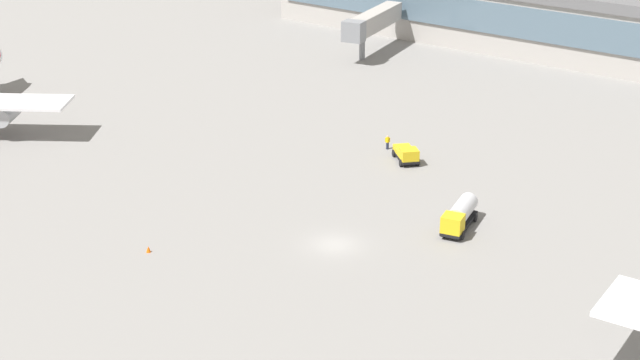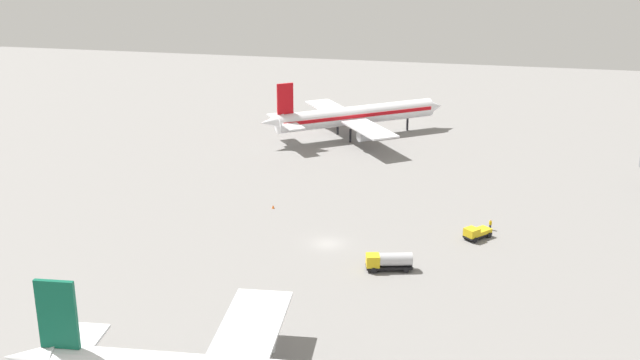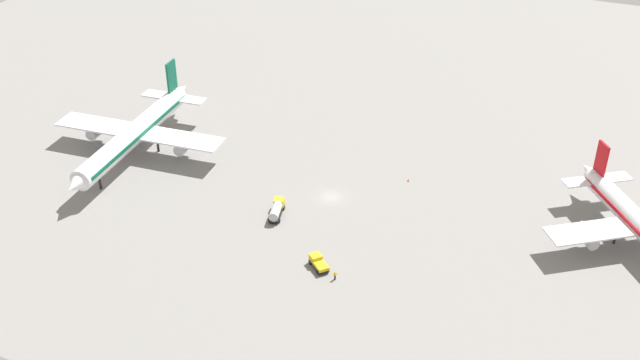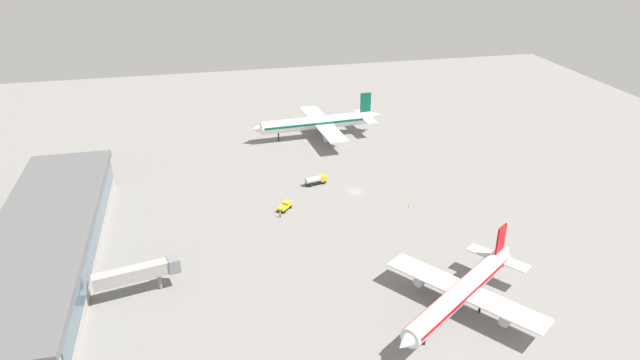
% 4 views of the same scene
% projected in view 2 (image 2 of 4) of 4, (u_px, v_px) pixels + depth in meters
% --- Properties ---
extents(ground, '(288.00, 288.00, 0.00)m').
position_uv_depth(ground, '(328.00, 243.00, 119.15)').
color(ground, gray).
extents(airplane_taxiing, '(31.17, 36.88, 13.05)m').
position_uv_depth(airplane_taxiing, '(354.00, 115.00, 171.29)').
color(airplane_taxiing, white).
rests_on(airplane_taxiing, ground).
extents(fuel_truck, '(3.38, 6.57, 2.50)m').
position_uv_depth(fuel_truck, '(389.00, 261.00, 110.13)').
color(fuel_truck, black).
rests_on(fuel_truck, ground).
extents(pushback_tractor, '(4.56, 4.33, 1.90)m').
position_uv_depth(pushback_tractor, '(476.00, 233.00, 120.53)').
color(pushback_tractor, black).
rests_on(pushback_tractor, ground).
extents(ground_crew_worker, '(0.54, 0.54, 1.67)m').
position_uv_depth(ground_crew_worker, '(490.00, 225.00, 123.82)').
color(ground_crew_worker, '#1E2338').
rests_on(ground_crew_worker, ground).
extents(safety_cone_near_gate, '(0.44, 0.44, 0.60)m').
position_uv_depth(safety_cone_near_gate, '(273.00, 207.00, 132.65)').
color(safety_cone_near_gate, '#EA590C').
rests_on(safety_cone_near_gate, ground).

